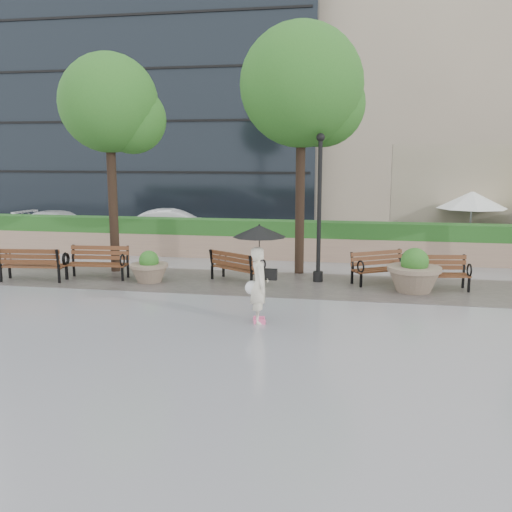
% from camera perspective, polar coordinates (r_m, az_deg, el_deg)
% --- Properties ---
extents(ground, '(100.00, 100.00, 0.00)m').
position_cam_1_polar(ground, '(13.53, -4.48, -5.38)').
color(ground, gray).
rests_on(ground, ground).
extents(cobble_strip, '(28.00, 3.20, 0.01)m').
position_cam_1_polar(cobble_strip, '(16.36, -1.77, -2.63)').
color(cobble_strip, '#383330').
rests_on(cobble_strip, ground).
extents(hedge_wall, '(24.00, 0.80, 1.35)m').
position_cam_1_polar(hedge_wall, '(20.10, 0.64, 1.66)').
color(hedge_wall, '#A18268').
rests_on(hedge_wall, ground).
extents(asphalt_street, '(40.00, 7.00, 0.00)m').
position_cam_1_polar(asphalt_street, '(24.11, 2.27, 1.46)').
color(asphalt_street, black).
rests_on(asphalt_street, ground).
extents(bldg_glass, '(20.00, 10.00, 25.00)m').
position_cam_1_polar(bldg_glass, '(37.82, -9.78, 23.52)').
color(bldg_glass, black).
rests_on(bldg_glass, ground).
extents(bldg_stone, '(18.00, 10.00, 20.00)m').
position_cam_1_polar(bldg_stone, '(36.76, 21.96, 19.37)').
color(bldg_stone, tan).
rests_on(bldg_stone, ground).
extents(bench_0, '(1.88, 0.90, 0.97)m').
position_cam_1_polar(bench_0, '(17.69, -21.35, -1.42)').
color(bench_0, brown).
rests_on(bench_0, ground).
extents(bench_1, '(1.82, 0.83, 0.95)m').
position_cam_1_polar(bench_1, '(17.42, -15.55, -1.29)').
color(bench_1, brown).
rests_on(bench_1, ground).
extents(bench_2, '(1.74, 1.43, 0.89)m').
position_cam_1_polar(bench_2, '(16.34, -1.95, -1.72)').
color(bench_2, brown).
rests_on(bench_2, ground).
extents(bench_3, '(1.77, 1.45, 0.90)m').
position_cam_1_polar(bench_3, '(16.55, 12.36, -1.78)').
color(bench_3, brown).
rests_on(bench_3, ground).
extents(bench_4, '(1.81, 0.93, 0.93)m').
position_cam_1_polar(bench_4, '(16.10, 17.48, -2.32)').
color(bench_4, brown).
rests_on(bench_4, ground).
extents(planter_left, '(1.09, 1.09, 0.91)m').
position_cam_1_polar(planter_left, '(16.61, -10.63, -1.36)').
color(planter_left, '#7F6B56').
rests_on(planter_left, ground).
extents(planter_right, '(1.41, 1.41, 1.19)m').
position_cam_1_polar(planter_right, '(15.70, 15.53, -1.83)').
color(planter_right, '#7F6B56').
rests_on(planter_right, ground).
extents(lamppost, '(0.28, 0.28, 4.20)m').
position_cam_1_polar(lamppost, '(16.24, 6.33, 3.84)').
color(lamppost, black).
rests_on(lamppost, ground).
extents(tree_0, '(3.11, 2.95, 6.61)m').
position_cam_1_polar(tree_0, '(18.16, -13.95, 14.16)').
color(tree_0, black).
rests_on(tree_0, ground).
extents(tree_1, '(3.68, 3.62, 7.43)m').
position_cam_1_polar(tree_1, '(17.46, 5.11, 16.15)').
color(tree_1, black).
rests_on(tree_1, ground).
extents(patio_umb_white, '(2.50, 2.50, 2.30)m').
position_cam_1_polar(patio_umb_white, '(22.08, 20.78, 5.22)').
color(patio_umb_white, black).
rests_on(patio_umb_white, ground).
extents(car_left, '(4.35, 2.32, 1.20)m').
position_cam_1_polar(car_left, '(26.33, -18.93, 2.96)').
color(car_left, silver).
rests_on(car_left, ground).
extents(car_right, '(4.41, 2.37, 1.38)m').
position_cam_1_polar(car_right, '(23.96, -8.14, 2.97)').
color(car_right, silver).
rests_on(car_right, ground).
extents(pedestrian, '(1.15, 1.15, 2.12)m').
position_cam_1_polar(pedestrian, '(12.25, 0.32, -0.79)').
color(pedestrian, beige).
rests_on(pedestrian, ground).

